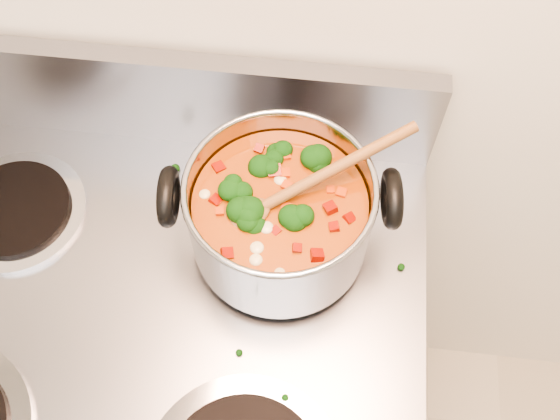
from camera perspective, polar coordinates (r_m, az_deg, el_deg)
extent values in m
cube|color=gray|center=(1.26, -9.77, -17.71)|extent=(0.77, 0.67, 0.92)
cube|color=gray|center=(0.90, -10.83, 10.07)|extent=(0.77, 0.03, 0.16)
cylinder|color=#A5A5AD|center=(0.94, -22.94, -0.10)|extent=(0.19, 0.19, 0.01)
cylinder|color=black|center=(0.93, -23.11, 0.14)|extent=(0.15, 0.15, 0.01)
cylinder|color=#A5A5AD|center=(0.84, -0.31, -2.64)|extent=(0.19, 0.19, 0.01)
cylinder|color=black|center=(0.84, -0.32, -2.39)|extent=(0.15, 0.15, 0.01)
cylinder|color=#9E9FA6|center=(0.78, 0.00, -0.37)|extent=(0.23, 0.23, 0.12)
torus|color=#9E9FA6|center=(0.72, 0.00, 2.05)|extent=(0.23, 0.23, 0.01)
cylinder|color=#8E390C|center=(0.79, 0.00, -0.94)|extent=(0.21, 0.21, 0.09)
torus|color=black|center=(0.75, -10.15, 1.22)|extent=(0.03, 0.08, 0.08)
torus|color=black|center=(0.75, 10.17, 1.04)|extent=(0.03, 0.08, 0.08)
ellipsoid|color=black|center=(0.73, -4.06, -2.36)|extent=(0.04, 0.04, 0.03)
ellipsoid|color=black|center=(0.74, -6.70, -1.44)|extent=(0.04, 0.04, 0.03)
ellipsoid|color=black|center=(0.76, -1.35, 1.51)|extent=(0.04, 0.04, 0.03)
ellipsoid|color=black|center=(0.73, -2.97, -1.75)|extent=(0.04, 0.04, 0.03)
ellipsoid|color=black|center=(0.72, -1.91, -4.39)|extent=(0.04, 0.04, 0.03)
ellipsoid|color=black|center=(0.72, 0.09, -4.06)|extent=(0.04, 0.04, 0.03)
ellipsoid|color=black|center=(0.76, -5.85, 1.68)|extent=(0.04, 0.04, 0.03)
ellipsoid|color=#7F0A04|center=(0.77, -2.69, 3.45)|extent=(0.01, 0.01, 0.01)
ellipsoid|color=#7F0A04|center=(0.78, 2.02, 3.86)|extent=(0.01, 0.01, 0.01)
ellipsoid|color=#7F0A04|center=(0.75, 2.84, 0.16)|extent=(0.01, 0.01, 0.01)
ellipsoid|color=#7F0A04|center=(0.77, 5.30, 2.87)|extent=(0.01, 0.01, 0.01)
ellipsoid|color=#7F0A04|center=(0.74, 2.63, -0.25)|extent=(0.01, 0.01, 0.01)
ellipsoid|color=#7F0A04|center=(0.74, -0.21, -0.64)|extent=(0.01, 0.01, 0.01)
ellipsoid|color=#7F0A04|center=(0.74, 4.93, -1.53)|extent=(0.01, 0.01, 0.01)
ellipsoid|color=#7F0A04|center=(0.75, -1.61, 0.15)|extent=(0.01, 0.01, 0.01)
ellipsoid|color=#7F0A04|center=(0.72, -3.05, -4.03)|extent=(0.01, 0.01, 0.01)
ellipsoid|color=#7F0A04|center=(0.78, 3.16, 3.81)|extent=(0.01, 0.01, 0.01)
ellipsoid|color=#7F0A04|center=(0.79, 3.15, 5.09)|extent=(0.01, 0.01, 0.01)
ellipsoid|color=#7F0A04|center=(0.74, 2.83, -0.56)|extent=(0.01, 0.01, 0.01)
ellipsoid|color=#7F0A04|center=(0.76, 5.27, 1.85)|extent=(0.01, 0.01, 0.01)
ellipsoid|color=#AB3109|center=(0.74, -0.06, -0.42)|extent=(0.01, 0.01, 0.01)
ellipsoid|color=#AB3109|center=(0.79, 3.29, 5.01)|extent=(0.01, 0.01, 0.01)
ellipsoid|color=#AB3109|center=(0.79, -3.33, 5.24)|extent=(0.01, 0.01, 0.01)
ellipsoid|color=#AB3109|center=(0.76, -0.35, 2.25)|extent=(0.01, 0.01, 0.01)
ellipsoid|color=#AB3109|center=(0.74, -2.92, -0.03)|extent=(0.01, 0.01, 0.01)
ellipsoid|color=#AB3109|center=(0.75, -2.45, 0.61)|extent=(0.01, 0.01, 0.01)
ellipsoid|color=#AB3109|center=(0.77, 6.14, 2.56)|extent=(0.01, 0.01, 0.01)
ellipsoid|color=#AB3109|center=(0.78, 0.53, 4.77)|extent=(0.01, 0.01, 0.01)
ellipsoid|color=#AB3109|center=(0.72, -0.37, -3.76)|extent=(0.01, 0.01, 0.01)
ellipsoid|color=#AB3109|center=(0.73, 1.50, -1.89)|extent=(0.01, 0.01, 0.01)
ellipsoid|color=#AB3109|center=(0.76, 1.88, 2.51)|extent=(0.01, 0.01, 0.01)
ellipsoid|color=#C8B989|center=(0.73, 0.04, -2.27)|extent=(0.02, 0.02, 0.01)
ellipsoid|color=#C8B989|center=(0.71, -0.38, -4.58)|extent=(0.02, 0.02, 0.01)
ellipsoid|color=#C8B989|center=(0.74, -3.52, -1.31)|extent=(0.02, 0.02, 0.01)
ellipsoid|color=#C8B989|center=(0.74, 5.88, -0.45)|extent=(0.02, 0.02, 0.01)
ellipsoid|color=#C8B989|center=(0.74, 3.07, -0.30)|extent=(0.02, 0.02, 0.01)
ellipsoid|color=#C8B989|center=(0.76, 2.80, 1.65)|extent=(0.02, 0.02, 0.01)
ellipsoid|color=#C8B989|center=(0.73, 5.65, -3.26)|extent=(0.02, 0.02, 0.01)
ellipsoid|color=brown|center=(0.74, -3.17, -0.54)|extent=(0.08, 0.07, 0.03)
cylinder|color=brown|center=(0.74, 4.65, 3.58)|extent=(0.20, 0.13, 0.07)
ellipsoid|color=black|center=(0.81, -7.22, -9.28)|extent=(0.01, 0.01, 0.01)
ellipsoid|color=black|center=(0.79, 2.21, -12.86)|extent=(0.01, 0.01, 0.01)
ellipsoid|color=black|center=(0.85, 9.67, -3.82)|extent=(0.01, 0.01, 0.01)
ellipsoid|color=black|center=(0.87, -11.67, -1.73)|extent=(0.01, 0.01, 0.01)
ellipsoid|color=black|center=(0.87, 9.18, -0.68)|extent=(0.01, 0.01, 0.01)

